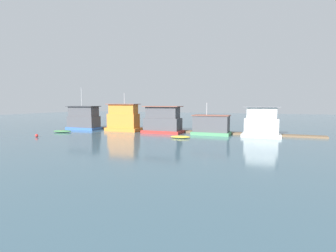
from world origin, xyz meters
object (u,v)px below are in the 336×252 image
object	(u,v)px
mooring_post_near_left	(172,129)
buoy_red	(37,136)
houseboat_green	(211,125)
dinghy_green	(62,131)
houseboat_white	(261,124)
mooring_post_centre	(130,126)
dinghy_yellow	(180,137)
houseboat_red	(163,121)
mooring_post_far_right	(168,128)
houseboat_blue	(84,119)
houseboat_orange	(123,119)

from	to	relation	value
mooring_post_near_left	buoy_red	size ratio (longest dim) A/B	2.49
houseboat_green	dinghy_green	world-z (taller)	houseboat_green
houseboat_white	dinghy_green	world-z (taller)	houseboat_white
houseboat_green	mooring_post_centre	bearing A→B (deg)	176.26
dinghy_yellow	houseboat_green	bearing A→B (deg)	59.43
dinghy_yellow	mooring_post_near_left	xyz separation A→B (m)	(-4.16, 7.15, 0.43)
houseboat_red	mooring_post_near_left	distance (m)	2.48
houseboat_white	mooring_post_far_right	xyz separation A→B (m)	(-16.68, 0.95, -1.28)
dinghy_yellow	mooring_post_centre	xyz separation A→B (m)	(-13.12, 7.15, 0.68)
houseboat_white	buoy_red	size ratio (longest dim) A/B	12.06
mooring_post_near_left	houseboat_red	bearing A→B (deg)	-130.33
mooring_post_near_left	mooring_post_far_right	bearing A→B (deg)	180.00
houseboat_blue	houseboat_orange	xyz separation A→B (m)	(9.45, 0.15, 0.11)
dinghy_green	houseboat_orange	bearing A→B (deg)	34.47
houseboat_white	buoy_red	bearing A→B (deg)	-158.02
dinghy_yellow	houseboat_red	bearing A→B (deg)	133.45
houseboat_green	dinghy_yellow	world-z (taller)	houseboat_green
dinghy_yellow	buoy_red	world-z (taller)	buoy_red
houseboat_blue	buoy_red	xyz separation A→B (m)	(1.17, -12.94, -2.02)
houseboat_blue	dinghy_yellow	world-z (taller)	houseboat_blue
dinghy_green	mooring_post_near_left	world-z (taller)	mooring_post_near_left
houseboat_blue	houseboat_red	world-z (taller)	houseboat_blue
dinghy_yellow	mooring_post_centre	world-z (taller)	mooring_post_centre
mooring_post_near_left	dinghy_green	bearing A→B (deg)	-157.31
houseboat_green	dinghy_green	xyz separation A→B (m)	(-26.66, -6.82, -1.44)
dinghy_yellow	buoy_red	size ratio (longest dim) A/B	6.62
houseboat_blue	dinghy_yellow	size ratio (longest dim) A/B	2.60
houseboat_orange	dinghy_green	distance (m)	11.52
dinghy_green	houseboat_green	bearing A→B (deg)	14.35
houseboat_blue	mooring_post_far_right	xyz separation A→B (m)	(18.30, 1.66, -1.41)
houseboat_white	mooring_post_far_right	size ratio (longest dim) A/B	3.52
mooring_post_near_left	buoy_red	xyz separation A→B (m)	(-17.87, -14.60, -0.37)
houseboat_orange	mooring_post_near_left	distance (m)	9.87
houseboat_orange	buoy_red	distance (m)	15.64
dinghy_yellow	buoy_red	xyz separation A→B (m)	(-22.03, -7.45, 0.06)
houseboat_white	mooring_post_centre	bearing A→B (deg)	177.81
houseboat_green	mooring_post_far_right	bearing A→B (deg)	172.67
dinghy_green	houseboat_blue	bearing A→B (deg)	91.12
houseboat_orange	dinghy_green	bearing A→B (deg)	-145.53
dinghy_yellow	mooring_post_far_right	xyz separation A→B (m)	(-4.91, 7.15, 0.67)
houseboat_blue	dinghy_yellow	bearing A→B (deg)	-13.31
mooring_post_far_right	houseboat_orange	bearing A→B (deg)	-170.33
dinghy_yellow	mooring_post_near_left	bearing A→B (deg)	120.19
houseboat_red	houseboat_green	distance (m)	8.99
houseboat_red	dinghy_green	world-z (taller)	houseboat_red
dinghy_green	mooring_post_far_right	bearing A→B (deg)	23.52
mooring_post_near_left	houseboat_green	bearing A→B (deg)	-8.03
houseboat_orange	houseboat_red	world-z (taller)	houseboat_orange
mooring_post_near_left	dinghy_yellow	bearing A→B (deg)	-59.81
houseboat_red	dinghy_yellow	xyz separation A→B (m)	(5.39, -5.69, -2.02)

